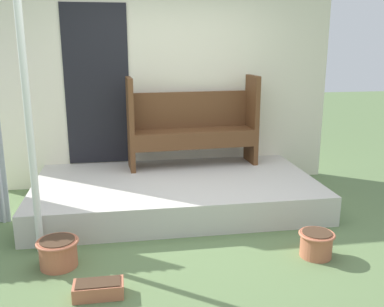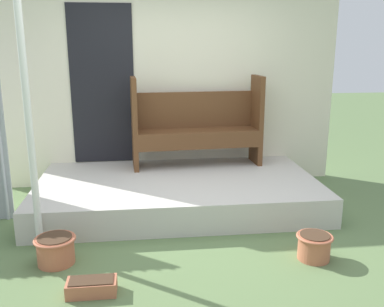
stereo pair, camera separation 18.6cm
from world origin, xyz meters
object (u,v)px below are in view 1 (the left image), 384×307
object	(u,v)px
bench	(193,122)
flower_pot_left	(58,252)
support_post	(29,119)
planter_box_rect	(99,289)
flower_pot_middle	(316,243)

from	to	relation	value
bench	flower_pot_left	bearing A→B (deg)	-131.78
support_post	bench	size ratio (longest dim) A/B	1.48
flower_pot_left	planter_box_rect	world-z (taller)	flower_pot_left
bench	planter_box_rect	world-z (taller)	bench
bench	planter_box_rect	xyz separation A→B (m)	(-1.10, -2.36, -0.82)
support_post	flower_pot_middle	xyz separation A→B (m)	(2.44, -0.50, -1.10)
flower_pot_left	planter_box_rect	size ratio (longest dim) A/B	0.95
planter_box_rect	support_post	bearing A→B (deg)	123.89
flower_pot_left	planter_box_rect	distance (m)	0.63
planter_box_rect	flower_pot_middle	bearing A→B (deg)	9.87
flower_pot_left	flower_pot_middle	xyz separation A→B (m)	(2.24, -0.19, -0.01)
support_post	bench	world-z (taller)	support_post
support_post	flower_pot_left	xyz separation A→B (m)	(0.20, -0.32, -1.09)
support_post	flower_pot_middle	world-z (taller)	support_post
support_post	planter_box_rect	world-z (taller)	support_post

